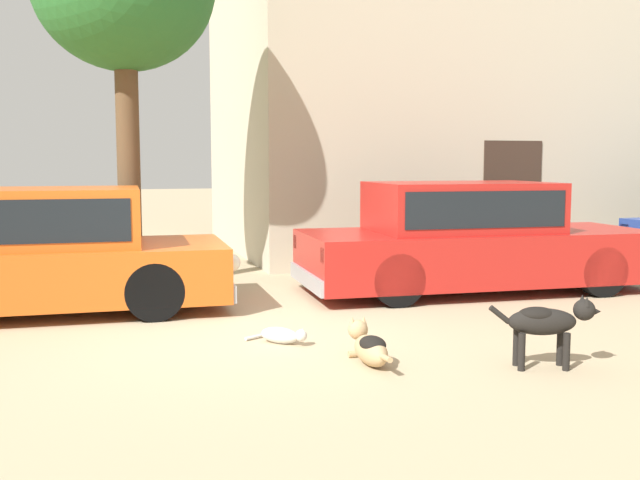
% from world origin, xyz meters
% --- Properties ---
extents(ground_plane, '(80.00, 80.00, 0.00)m').
position_xyz_m(ground_plane, '(0.00, 0.00, 0.00)').
color(ground_plane, tan).
extents(parked_sedan_nearest, '(4.49, 1.94, 1.45)m').
position_xyz_m(parked_sedan_nearest, '(-2.14, 1.59, 0.75)').
color(parked_sedan_nearest, '#D15619').
rests_on(parked_sedan_nearest, ground_plane).
extents(parked_sedan_second, '(4.90, 1.99, 1.48)m').
position_xyz_m(parked_sedan_second, '(3.39, 1.42, 0.74)').
color(parked_sedan_second, '#AD1E19').
rests_on(parked_sedan_second, ground_plane).
extents(apartment_block, '(12.09, 6.00, 8.22)m').
position_xyz_m(apartment_block, '(7.17, 6.60, 4.11)').
color(apartment_block, '#BCB299').
rests_on(apartment_block, ground_plane).
extents(stray_dog_spotted, '(0.25, 0.97, 0.35)m').
position_xyz_m(stray_dog_spotted, '(0.83, -1.55, 0.15)').
color(stray_dog_spotted, tan).
rests_on(stray_dog_spotted, ground_plane).
extents(stray_dog_tan, '(0.94, 0.38, 0.63)m').
position_xyz_m(stray_dog_tan, '(2.23, -2.12, 0.41)').
color(stray_dog_tan, black).
rests_on(stray_dog_tan, ground_plane).
extents(stray_cat, '(0.54, 0.52, 0.17)m').
position_xyz_m(stray_cat, '(0.27, -0.66, 0.08)').
color(stray_cat, beige).
rests_on(stray_cat, ground_plane).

